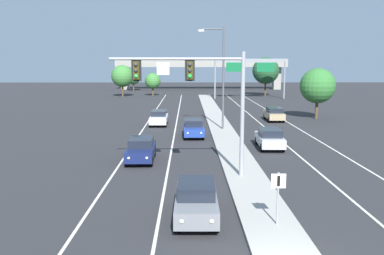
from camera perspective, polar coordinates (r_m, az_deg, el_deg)
name	(u,v)px	position (r m, az deg, el deg)	size (l,w,h in m)	color
median_island	(234,152)	(31.16, 5.75, -3.45)	(2.40, 110.00, 0.15)	#9E9B93
lane_stripe_oncoming_center	(174,137)	(37.86, -2.51, -1.30)	(0.14, 100.00, 0.01)	silver
lane_stripe_receding_center	(276,137)	(38.71, 11.53, -1.25)	(0.14, 100.00, 0.01)	silver
edge_stripe_left	(138,137)	(38.12, -7.48, -1.30)	(0.14, 100.00, 0.01)	silver
edge_stripe_right	(312,137)	(39.54, 16.22, -1.22)	(0.14, 100.00, 0.01)	silver
overhead_signal_mast	(200,87)	(23.66, 1.07, 5.58)	(7.69, 0.44, 7.20)	gray
median_sign_post	(278,191)	(17.35, 11.79, -8.53)	(0.60, 0.10, 2.20)	gray
street_lamp_median	(221,72)	(41.10, 4.04, 7.61)	(2.58, 0.28, 10.00)	#4C4C51
car_oncoming_grey	(196,200)	(18.29, 0.58, -9.93)	(1.86, 4.49, 1.58)	slate
car_oncoming_navy	(141,149)	(28.77, -7.04, -2.99)	(1.87, 4.49, 1.58)	#141E4C
car_oncoming_blue	(193,128)	(37.80, 0.20, -0.06)	(1.91, 4.50, 1.58)	navy
car_oncoming_white	(159,118)	(45.05, -4.59, 1.37)	(1.82, 4.47, 1.58)	silver
car_receding_silver	(270,138)	(33.33, 10.65, -1.44)	(1.92, 4.51, 1.58)	#B7B7BC
car_receding_tan	(274,114)	(49.13, 11.24, 1.86)	(1.85, 4.48, 1.58)	tan
highway_sign_gantry	(250,66)	(78.31, 8.01, 8.44)	(13.28, 0.42, 7.50)	gray
overpass_bridge	(201,66)	(105.20, 1.27, 8.43)	(42.40, 6.40, 7.65)	gray
tree_far_left_a	(153,81)	(84.94, -5.45, 6.41)	(3.21, 3.21, 4.64)	#4C3823
tree_far_right_c	(318,86)	(51.91, 16.94, 5.51)	(4.21, 4.21, 6.09)	#4C3823
tree_far_left_b	(133,77)	(100.86, -8.09, 6.90)	(3.48, 3.48, 5.03)	#4C3823
tree_far_left_c	(122,76)	(83.34, -9.59, 7.01)	(4.33, 4.33, 6.27)	#4C3823
tree_far_right_b	(266,71)	(85.69, 10.14, 7.73)	(5.42, 5.42, 7.84)	#4C3823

